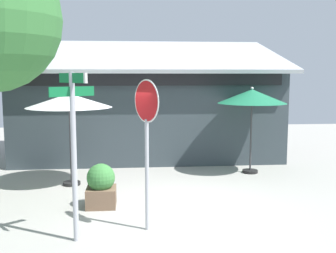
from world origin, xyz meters
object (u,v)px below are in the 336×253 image
street_sign_post (74,140)px  stop_sign (147,126)px  sidewalk_planter (101,186)px  patio_umbrella_forest_green_center (252,97)px  patio_umbrella_ivory_left (69,101)px

street_sign_post → stop_sign: (1.22, 0.40, 0.16)m
stop_sign → sidewalk_planter: stop_sign is taller
patio_umbrella_forest_green_center → stop_sign: bearing=-127.6°
stop_sign → patio_umbrella_ivory_left: size_ratio=1.13×
sidewalk_planter → patio_umbrella_forest_green_center: bearing=33.3°
stop_sign → sidewalk_planter: bearing=123.7°
street_sign_post → patio_umbrella_forest_green_center: 6.24m
street_sign_post → stop_sign: street_sign_post is taller
patio_umbrella_ivory_left → patio_umbrella_forest_green_center: size_ratio=0.98×
patio_umbrella_ivory_left → patio_umbrella_forest_green_center: patio_umbrella_forest_green_center is taller
street_sign_post → patio_umbrella_ivory_left: (-0.59, 3.59, 0.40)m
patio_umbrella_ivory_left → patio_umbrella_forest_green_center: (4.95, 0.86, 0.03)m
street_sign_post → sidewalk_planter: size_ratio=3.06×
patio_umbrella_forest_green_center → sidewalk_planter: (-4.06, -2.66, -1.73)m
sidewalk_planter → street_sign_post: bearing=-99.2°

